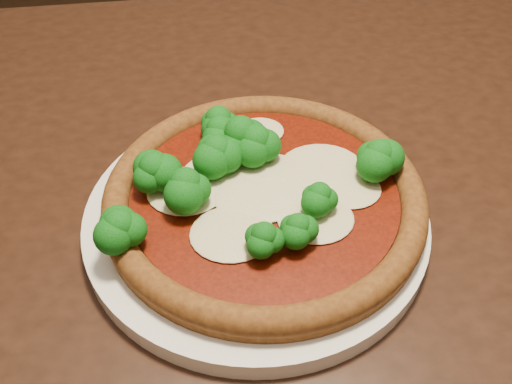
{
  "coord_description": "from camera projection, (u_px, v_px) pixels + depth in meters",
  "views": [
    {
      "loc": [
        -0.22,
        -0.48,
        1.13
      ],
      "look_at": [
        -0.19,
        -0.13,
        0.79
      ],
      "focal_mm": 40.0,
      "sensor_mm": 36.0,
      "label": 1
    }
  ],
  "objects": [
    {
      "name": "dining_table",
      "position": [
        304.0,
        272.0,
        0.59
      ],
      "size": [
        1.18,
        0.95,
        0.75
      ],
      "rotation": [
        0.0,
        0.0,
        0.05
      ],
      "color": "black",
      "rests_on": "floor"
    },
    {
      "name": "plate",
      "position": [
        256.0,
        217.0,
        0.51
      ],
      "size": [
        0.3,
        0.3,
        0.02
      ],
      "primitive_type": "cylinder",
      "color": "white",
      "rests_on": "dining_table"
    },
    {
      "name": "pizza",
      "position": [
        257.0,
        188.0,
        0.49
      ],
      "size": [
        0.28,
        0.28,
        0.06
      ],
      "rotation": [
        0.0,
        0.0,
        -0.1
      ],
      "color": "brown",
      "rests_on": "plate"
    }
  ]
}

